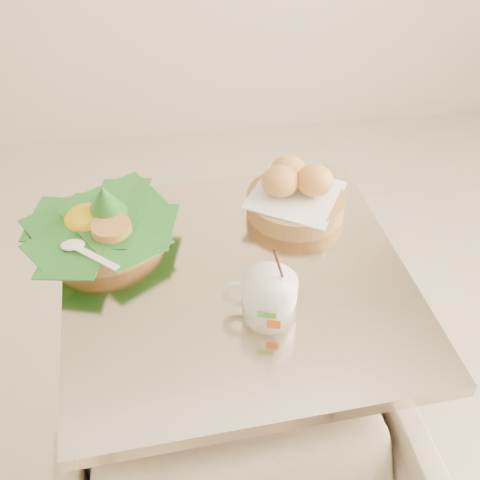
{
  "coord_description": "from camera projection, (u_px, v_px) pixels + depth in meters",
  "views": [
    {
      "loc": [
        0.08,
        -0.94,
        1.61
      ],
      "look_at": [
        0.2,
        -0.03,
        0.82
      ],
      "focal_mm": 45.0,
      "sensor_mm": 36.0,
      "label": 1
    }
  ],
  "objects": [
    {
      "name": "rice_basket",
      "position": [
        102.0,
        224.0,
        1.29
      ],
      "size": [
        0.32,
        0.32,
        0.16
      ],
      "rotation": [
        0.0,
        0.0,
        -0.41
      ],
      "color": "#9E8044",
      "rests_on": "cafe_table"
    },
    {
      "name": "floor",
      "position": [
        169.0,
        453.0,
        1.75
      ],
      "size": [
        3.6,
        3.6,
        0.0
      ],
      "primitive_type": "plane",
      "color": "beige",
      "rests_on": "ground"
    },
    {
      "name": "cafe_table",
      "position": [
        237.0,
        345.0,
        1.38
      ],
      "size": [
        0.74,
        0.74,
        0.75
      ],
      "rotation": [
        0.0,
        0.0,
        0.06
      ],
      "color": "gray",
      "rests_on": "floor"
    },
    {
      "name": "coffee_mug",
      "position": [
        268.0,
        297.0,
        1.12
      ],
      "size": [
        0.14,
        0.11,
        0.18
      ],
      "rotation": [
        0.0,
        0.0,
        -0.28
      ],
      "color": "white",
      "rests_on": "cafe_table"
    },
    {
      "name": "bread_basket",
      "position": [
        295.0,
        193.0,
        1.37
      ],
      "size": [
        0.26,
        0.26,
        0.12
      ],
      "rotation": [
        0.0,
        0.0,
        0.26
      ],
      "color": "#9E8044",
      "rests_on": "cafe_table"
    }
  ]
}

